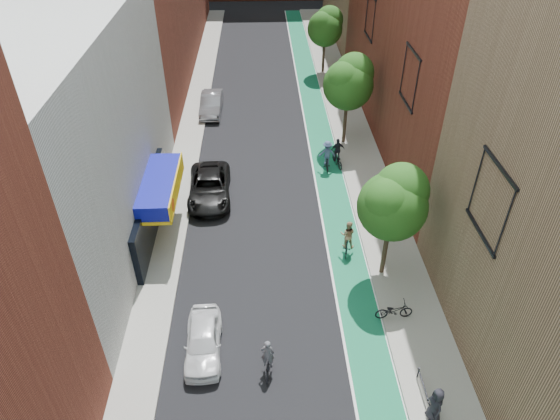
{
  "coord_description": "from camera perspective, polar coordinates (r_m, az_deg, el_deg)",
  "views": [
    {
      "loc": [
        -0.51,
        -8.79,
        18.38
      ],
      "look_at": [
        0.43,
        13.79,
        1.5
      ],
      "focal_mm": 32.0,
      "sensor_mm": 36.0,
      "label": 1
    }
  ],
  "objects": [
    {
      "name": "cyclist_lane_near",
      "position": [
        27.41,
        7.7,
        -3.35
      ],
      "size": [
        0.94,
        1.67,
        2.03
      ],
      "rotation": [
        0.0,
        0.0,
        2.91
      ],
      "color": "black",
      "rests_on": "ground"
    },
    {
      "name": "sidewalk_left",
      "position": [
        39.69,
        -10.17,
        8.7
      ],
      "size": [
        2.0,
        68.0,
        0.15
      ],
      "primitive_type": "cube",
      "color": "gray",
      "rests_on": "ground"
    },
    {
      "name": "building_left_white",
      "position": [
        27.98,
        -24.3,
        7.08
      ],
      "size": [
        8.0,
        20.0,
        12.0
      ],
      "primitive_type": "cube",
      "color": "silver",
      "rests_on": "ground"
    },
    {
      "name": "pedestrian",
      "position": [
        21.35,
        17.38,
        -20.41
      ],
      "size": [
        0.65,
        0.89,
        1.68
      ],
      "primitive_type": "imported",
      "rotation": [
        0.0,
        0.0,
        -1.42
      ],
      "color": "black",
      "rests_on": "sidewalk_right"
    },
    {
      "name": "tree_mid",
      "position": [
        36.01,
        7.9,
        14.41
      ],
      "size": [
        3.55,
        3.53,
        6.74
      ],
      "color": "#332619",
      "rests_on": "ground"
    },
    {
      "name": "sidewalk_right",
      "position": [
        39.93,
        8.11,
        9.09
      ],
      "size": [
        3.0,
        68.0,
        0.15
      ],
      "primitive_type": "cube",
      "color": "gray",
      "rests_on": "ground"
    },
    {
      "name": "cyclist_lane_far",
      "position": [
        34.3,
        5.39,
        6.11
      ],
      "size": [
        1.16,
        1.59,
        2.13
      ],
      "rotation": [
        0.0,
        0.0,
        3.16
      ],
      "color": "black",
      "rests_on": "ground"
    },
    {
      "name": "bike_lane",
      "position": [
        39.6,
        4.49,
        9.0
      ],
      "size": [
        2.0,
        68.0,
        0.01
      ],
      "primitive_type": "cube",
      "color": "#136E49",
      "rests_on": "ground"
    },
    {
      "name": "parked_car_black",
      "position": [
        31.7,
        -8.06,
        2.61
      ],
      "size": [
        2.78,
        5.65,
        1.54
      ],
      "primitive_type": "imported",
      "rotation": [
        0.0,
        0.0,
        0.04
      ],
      "color": "black",
      "rests_on": "ground"
    },
    {
      "name": "parked_car_silver",
      "position": [
        42.51,
        -7.85,
        11.95
      ],
      "size": [
        1.73,
        4.74,
        1.55
      ],
      "primitive_type": "imported",
      "rotation": [
        0.0,
        0.0,
        -0.02
      ],
      "color": "gray",
      "rests_on": "ground"
    },
    {
      "name": "parked_bike_far",
      "position": [
        24.43,
        12.91,
        -11.13
      ],
      "size": [
        1.83,
        0.72,
        0.94
      ],
      "primitive_type": "imported",
      "rotation": [
        0.0,
        0.0,
        1.63
      ],
      "color": "black",
      "rests_on": "sidewalk_right"
    },
    {
      "name": "cyclist_lane_mid",
      "position": [
        34.93,
        6.57,
        6.17
      ],
      "size": [
        1.04,
        1.91,
        2.02
      ],
      "rotation": [
        0.0,
        0.0,
        3.36
      ],
      "color": "black",
      "rests_on": "ground"
    },
    {
      "name": "tree_far",
      "position": [
        49.21,
        5.23,
        20.24
      ],
      "size": [
        3.3,
        3.25,
        6.21
      ],
      "color": "#332619",
      "rests_on": "ground"
    },
    {
      "name": "parked_car_white",
      "position": [
        22.89,
        -8.76,
        -14.56
      ],
      "size": [
        1.69,
        3.96,
        1.33
      ],
      "primitive_type": "imported",
      "rotation": [
        0.0,
        0.0,
        0.03
      ],
      "color": "white",
      "rests_on": "ground"
    },
    {
      "name": "tree_near",
      "position": [
        24.09,
        12.89,
        0.96
      ],
      "size": [
        3.4,
        3.36,
        6.42
      ],
      "color": "#332619",
      "rests_on": "ground"
    },
    {
      "name": "cyclist_lead",
      "position": [
        22.0,
        -1.42,
        -17.01
      ],
      "size": [
        0.67,
        1.61,
        1.91
      ],
      "rotation": [
        0.0,
        0.0,
        3.07
      ],
      "color": "black",
      "rests_on": "ground"
    }
  ]
}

